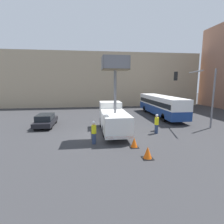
# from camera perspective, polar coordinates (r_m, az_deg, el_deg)

# --- Properties ---
(ground_plane) EXTENTS (120.00, 120.00, 0.00)m
(ground_plane) POSITION_cam_1_polar(r_m,az_deg,el_deg) (16.44, -4.27, -7.45)
(ground_plane) COLOR #333335
(building_backdrop_far) EXTENTS (44.00, 10.00, 10.71)m
(building_backdrop_far) POSITION_cam_1_polar(r_m,az_deg,el_deg) (39.62, -6.48, 10.33)
(building_backdrop_far) COLOR tan
(building_backdrop_far) RESTS_ON ground_plane
(utility_truck) EXTENTS (2.24, 6.93, 6.99)m
(utility_truck) POSITION_cam_1_polar(r_m,az_deg,el_deg) (16.86, 0.36, -1.49)
(utility_truck) COLOR silver
(utility_truck) RESTS_ON ground_plane
(city_bus) EXTENTS (2.53, 11.86, 2.91)m
(city_bus) POSITION_cam_1_polar(r_m,az_deg,el_deg) (26.08, 15.62, 2.46)
(city_bus) COLOR navy
(city_bus) RESTS_ON ground_plane
(traffic_light_pole) EXTENTS (4.08, 3.82, 6.22)m
(traffic_light_pole) POSITION_cam_1_polar(r_m,az_deg,el_deg) (20.52, 26.75, 7.01)
(traffic_light_pole) COLOR slate
(traffic_light_pole) RESTS_ON ground_plane
(road_worker_near_truck) EXTENTS (0.38, 0.38, 1.85)m
(road_worker_near_truck) POSITION_cam_1_polar(r_m,az_deg,el_deg) (13.93, -5.94, -6.64)
(road_worker_near_truck) COLOR navy
(road_worker_near_truck) RESTS_ON ground_plane
(road_worker_directing) EXTENTS (0.38, 0.38, 1.88)m
(road_worker_directing) POSITION_cam_1_polar(r_m,az_deg,el_deg) (17.15, 14.34, -3.73)
(road_worker_directing) COLOR navy
(road_worker_directing) RESTS_ON ground_plane
(traffic_cone_near_truck) EXTENTS (0.65, 0.65, 0.75)m
(traffic_cone_near_truck) POSITION_cam_1_polar(r_m,az_deg,el_deg) (13.38, 7.25, -9.94)
(traffic_cone_near_truck) COLOR black
(traffic_cone_near_truck) RESTS_ON ground_plane
(traffic_cone_mid_road) EXTENTS (0.70, 0.70, 0.80)m
(traffic_cone_mid_road) POSITION_cam_1_polar(r_m,az_deg,el_deg) (11.67, 11.57, -12.93)
(traffic_cone_mid_road) COLOR black
(traffic_cone_mid_road) RESTS_ON ground_plane
(parked_car_curbside) EXTENTS (1.85, 4.47, 1.38)m
(parked_car_curbside) POSITION_cam_1_polar(r_m,az_deg,el_deg) (20.65, -20.86, -2.51)
(parked_car_curbside) COLOR black
(parked_car_curbside) RESTS_ON ground_plane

